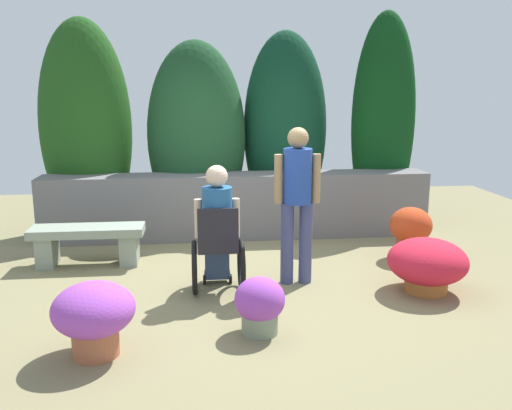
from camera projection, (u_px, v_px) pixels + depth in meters
name	position (u px, v px, depth m)	size (l,w,h in m)	color
ground_plane	(250.00, 281.00, 5.92)	(10.66, 10.66, 0.00)	#7F7752
stone_retaining_wall	(237.00, 206.00, 7.60)	(5.37, 0.53, 0.90)	slate
hedge_backdrop	(220.00, 130.00, 7.94)	(5.46, 1.14, 3.16)	#1E4C18
stone_bench	(88.00, 240.00, 6.41)	(1.31, 0.42, 0.47)	gray
person_in_wheelchair	(217.00, 233.00, 5.51)	(0.53, 0.66, 1.33)	black
person_standing_companion	(297.00, 195.00, 5.68)	(0.49, 0.30, 1.68)	#404774
flower_pot_purple_near	(410.00, 230.00, 6.64)	(0.52, 0.52, 0.64)	brown
flower_pot_terracotta_by_wall	(94.00, 315.00, 4.22)	(0.65, 0.65, 0.60)	#A95C3E
flower_pot_red_accent	(427.00, 264.00, 5.57)	(0.82, 0.82, 0.56)	#AD652D
flower_pot_small_foreground	(260.00, 304.00, 4.63)	(0.44, 0.44, 0.50)	gray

